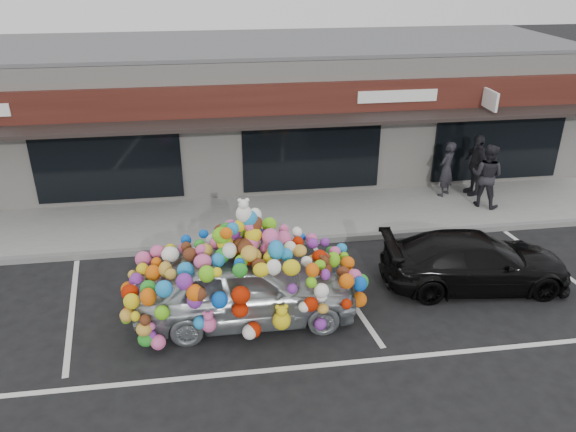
{
  "coord_description": "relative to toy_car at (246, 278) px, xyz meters",
  "views": [
    {
      "loc": [
        0.02,
        -10.41,
        7.1
      ],
      "look_at": [
        1.7,
        1.4,
        1.36
      ],
      "focal_mm": 35.0,
      "sensor_mm": 36.0,
      "label": 1
    }
  ],
  "objects": [
    {
      "name": "black_sedan",
      "position": [
        5.27,
        0.52,
        -0.34
      ],
      "size": [
        2.12,
        4.42,
        1.24
      ],
      "primitive_type": "imported",
      "rotation": [
        0.0,
        0.0,
        1.48
      ],
      "color": "black",
      "rests_on": "ground"
    },
    {
      "name": "parking_stripe_left",
      "position": [
        -3.75,
        0.74,
        -0.96
      ],
      "size": [
        0.73,
        4.37,
        0.01
      ],
      "primitive_type": "cube",
      "rotation": [
        0.0,
        0.0,
        0.14
      ],
      "color": "silver",
      "rests_on": "ground"
    },
    {
      "name": "parking_stripe_right",
      "position": [
        7.65,
        0.74,
        -0.96
      ],
      "size": [
        0.73,
        4.37,
        0.01
      ],
      "primitive_type": "cube",
      "rotation": [
        0.0,
        0.0,
        0.14
      ],
      "color": "silver",
      "rests_on": "ground"
    },
    {
      "name": "pedestrian_a",
      "position": [
        6.48,
        5.27,
        0.05
      ],
      "size": [
        0.75,
        0.72,
        1.72
      ],
      "primitive_type": "imported",
      "rotation": [
        0.0,
        0.0,
        3.83
      ],
      "color": "black",
      "rests_on": "sidewalk"
    },
    {
      "name": "shop_building",
      "position": [
        -0.55,
        8.98,
        1.2
      ],
      "size": [
        24.0,
        7.2,
        4.31
      ],
      "color": "beige",
      "rests_on": "ground"
    },
    {
      "name": "ground",
      "position": [
        -0.55,
        0.54,
        -0.96
      ],
      "size": [
        90.0,
        90.0,
        0.0
      ],
      "primitive_type": "plane",
      "color": "black",
      "rests_on": "ground"
    },
    {
      "name": "pedestrian_b",
      "position": [
        7.33,
        4.37,
        0.13
      ],
      "size": [
        1.16,
        1.15,
        1.89
      ],
      "primitive_type": "imported",
      "rotation": [
        0.0,
        0.0,
        2.4
      ],
      "color": "black",
      "rests_on": "sidewalk"
    },
    {
      "name": "kerb",
      "position": [
        -0.55,
        3.04,
        -0.89
      ],
      "size": [
        26.0,
        0.18,
        0.16
      ],
      "primitive_type": "cube",
      "color": "slate",
      "rests_on": "ground"
    },
    {
      "name": "lane_line",
      "position": [
        1.45,
        -1.76,
        -0.96
      ],
      "size": [
        14.0,
        0.12,
        0.01
      ],
      "primitive_type": "cube",
      "color": "silver",
      "rests_on": "ground"
    },
    {
      "name": "sidewalk",
      "position": [
        -0.55,
        4.54,
        -0.89
      ],
      "size": [
        26.0,
        3.0,
        0.15
      ],
      "primitive_type": "cube",
      "color": "gray",
      "rests_on": "ground"
    },
    {
      "name": "toy_car",
      "position": [
        0.0,
        0.0,
        0.0
      ],
      "size": [
        3.29,
        4.87,
        2.83
      ],
      "rotation": [
        0.0,
        0.0,
        1.56
      ],
      "color": "#92969C",
      "rests_on": "ground"
    },
    {
      "name": "pedestrian_c",
      "position": [
        7.41,
        5.26,
        0.14
      ],
      "size": [
        1.15,
        0.55,
        1.91
      ],
      "primitive_type": "imported",
      "rotation": [
        0.0,
        0.0,
        4.79
      ],
      "color": "#252127",
      "rests_on": "sidewalk"
    },
    {
      "name": "parking_stripe_mid",
      "position": [
        2.25,
        0.74,
        -0.96
      ],
      "size": [
        0.73,
        4.37,
        0.01
      ],
      "primitive_type": "cube",
      "rotation": [
        0.0,
        0.0,
        0.14
      ],
      "color": "silver",
      "rests_on": "ground"
    }
  ]
}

